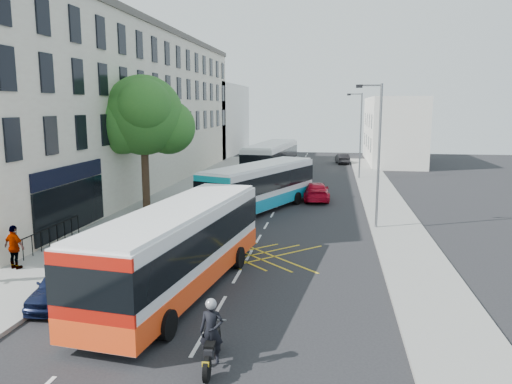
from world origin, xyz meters
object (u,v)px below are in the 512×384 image
at_px(bus_mid, 260,186).
at_px(pedestrian_far, 14,247).
at_px(street_tree, 143,116).
at_px(parked_car_blue, 64,284).
at_px(bus_near, 179,247).
at_px(lamp_near, 377,148).
at_px(motorbike, 212,335).
at_px(bus_far, 271,160).
at_px(distant_car_dark, 342,158).
at_px(distant_car_grey, 295,162).
at_px(lamp_far, 360,131).
at_px(parked_car_silver, 139,232).
at_px(red_hatchback, 316,191).

distance_m(bus_mid, pedestrian_far, 16.42).
height_order(street_tree, parked_car_blue, street_tree).
bearing_deg(bus_near, lamp_near, 60.63).
distance_m(bus_near, motorbike, 5.92).
bearing_deg(bus_far, parked_car_blue, -90.84).
relative_size(street_tree, distant_car_dark, 2.31).
height_order(street_tree, distant_car_dark, street_tree).
xyz_separation_m(bus_near, distant_car_grey, (1.19, 40.10, -1.12)).
height_order(street_tree, lamp_far, street_tree).
relative_size(parked_car_blue, pedestrian_far, 2.05).
height_order(lamp_far, parked_car_silver, lamp_far).
height_order(bus_far, red_hatchback, bus_far).
distance_m(parked_car_blue, parked_car_silver, 7.04).
relative_size(lamp_far, pedestrian_far, 4.25).
bearing_deg(lamp_near, red_hatchback, 112.80).
xyz_separation_m(bus_far, motorbike, (2.77, -35.09, -0.91)).
height_order(lamp_far, distant_car_dark, lamp_far).
height_order(lamp_far, bus_mid, lamp_far).
height_order(lamp_far, bus_far, lamp_far).
bearing_deg(bus_mid, distant_car_dark, 100.69).
height_order(bus_far, pedestrian_far, bus_far).
bearing_deg(parked_car_silver, pedestrian_far, -126.25).
relative_size(lamp_near, parked_car_silver, 1.67).
xyz_separation_m(bus_mid, red_hatchback, (3.59, 4.29, -0.98)).
height_order(lamp_near, red_hatchback, lamp_near).
bearing_deg(motorbike, parked_car_silver, 117.07).
bearing_deg(pedestrian_far, street_tree, -77.06).
xyz_separation_m(lamp_far, bus_near, (-8.01, -30.88, -2.91)).
xyz_separation_m(distant_car_grey, distant_car_dark, (5.52, 4.04, 0.04)).
bearing_deg(bus_far, bus_mid, -80.26).
distance_m(lamp_near, parked_car_silver, 13.57).
height_order(lamp_near, parked_car_silver, lamp_near).
bearing_deg(distant_car_dark, lamp_near, 84.34).
relative_size(distant_car_grey, pedestrian_far, 2.23).
bearing_deg(distant_car_grey, parked_car_blue, -90.78).
xyz_separation_m(motorbike, parked_car_silver, (-6.32, 10.66, -0.12)).
height_order(bus_near, pedestrian_far, bus_near).
height_order(parked_car_blue, red_hatchback, red_hatchback).
relative_size(lamp_far, bus_near, 0.68).
bearing_deg(motorbike, distant_car_dark, 81.59).
height_order(street_tree, pedestrian_far, street_tree).
xyz_separation_m(lamp_far, distant_car_dark, (-1.30, 13.26, -3.99)).
bearing_deg(bus_far, bus_near, -83.95).
bearing_deg(parked_car_silver, distant_car_grey, 86.13).
height_order(lamp_far, pedestrian_far, lamp_far).
xyz_separation_m(distant_car_grey, pedestrian_far, (-8.71, -39.10, 0.51)).
height_order(red_hatchback, pedestrian_far, pedestrian_far).
distance_m(parked_car_blue, pedestrian_far, 4.61).
relative_size(lamp_near, parked_car_blue, 2.07).
bearing_deg(distant_car_dark, street_tree, 58.24).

